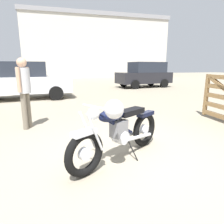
% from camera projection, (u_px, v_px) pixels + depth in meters
% --- Properties ---
extents(ground_plane, '(80.00, 80.00, 0.00)m').
position_uv_depth(ground_plane, '(134.00, 155.00, 3.31)').
color(ground_plane, gray).
extents(vintage_motorcycle, '(1.83, 1.21, 1.07)m').
position_uv_depth(vintage_motorcycle, '(119.00, 130.00, 3.04)').
color(vintage_motorcycle, black).
rests_on(vintage_motorcycle, ground_plane).
extents(bystander, '(0.30, 0.43, 1.66)m').
position_uv_depth(bystander, '(24.00, 86.00, 4.52)').
color(bystander, '#706656').
rests_on(bystander, ground_plane).
extents(red_hatchback_near, '(4.33, 2.19, 1.67)m').
position_uv_depth(red_hatchback_near, '(23.00, 81.00, 8.85)').
color(red_hatchback_near, black).
rests_on(red_hatchback_near, ground_plane).
extents(dark_sedan_left, '(4.09, 2.22, 1.78)m').
position_uv_depth(dark_sedan_left, '(145.00, 74.00, 14.06)').
color(dark_sedan_left, black).
rests_on(dark_sedan_left, ground_plane).
extents(industrial_building, '(19.75, 9.23, 8.28)m').
position_uv_depth(industrial_building, '(95.00, 48.00, 29.39)').
color(industrial_building, beige).
rests_on(industrial_building, ground_plane).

